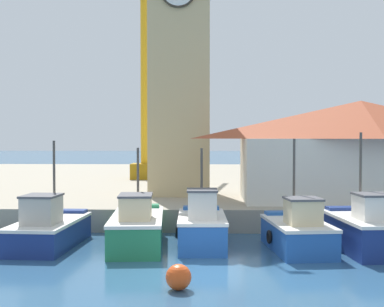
% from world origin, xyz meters
% --- Properties ---
extents(ground_plane, '(300.00, 300.00, 0.00)m').
position_xyz_m(ground_plane, '(0.00, 0.00, 0.00)').
color(ground_plane, '#2D567A').
extents(quay_wharf, '(120.00, 40.00, 1.04)m').
position_xyz_m(quay_wharf, '(0.00, 26.75, 0.52)').
color(quay_wharf, '#9E937F').
rests_on(quay_wharf, ground).
extents(fishing_boat_far_left, '(2.33, 4.88, 4.15)m').
position_xyz_m(fishing_boat_far_left, '(-6.27, 3.61, 0.70)').
color(fishing_boat_far_left, navy).
rests_on(fishing_boat_far_left, ground).
extents(fishing_boat_left_outer, '(2.35, 5.33, 3.86)m').
position_xyz_m(fishing_boat_left_outer, '(-2.81, 3.70, 0.76)').
color(fishing_boat_left_outer, '#237A4C').
rests_on(fishing_boat_left_outer, ground).
extents(fishing_boat_left_inner, '(2.02, 4.16, 3.85)m').
position_xyz_m(fishing_boat_left_inner, '(-0.29, 3.76, 0.80)').
color(fishing_boat_left_inner, '#2356A8').
rests_on(fishing_boat_left_inner, ground).
extents(fishing_boat_mid_left, '(2.44, 4.30, 4.23)m').
position_xyz_m(fishing_boat_mid_left, '(3.33, 3.16, 0.72)').
color(fishing_boat_mid_left, '#2356A8').
rests_on(fishing_boat_mid_left, ground).
extents(fishing_boat_center, '(2.48, 4.55, 4.47)m').
position_xyz_m(fishing_boat_center, '(5.88, 3.15, 0.80)').
color(fishing_boat_center, navy).
rests_on(fishing_boat_center, ground).
extents(clock_tower, '(3.86, 3.86, 17.67)m').
position_xyz_m(clock_tower, '(-1.64, 13.38, 9.50)').
color(clock_tower, tan).
rests_on(clock_tower, quay_wharf).
extents(warehouse_right, '(12.33, 5.50, 5.10)m').
position_xyz_m(warehouse_right, '(7.74, 10.53, 3.66)').
color(warehouse_right, silver).
rests_on(warehouse_right, quay_wharf).
extents(port_crane_near, '(3.84, 9.57, 20.68)m').
position_xyz_m(port_crane_near, '(-4.89, 24.60, 8.56)').
color(port_crane_near, '#976E11').
rests_on(port_crane_near, quay_wharf).
extents(mooring_buoy, '(0.73, 0.73, 0.73)m').
position_xyz_m(mooring_buoy, '(-0.86, -2.12, 0.36)').
color(mooring_buoy, '#E54C19').
rests_on(mooring_buoy, ground).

